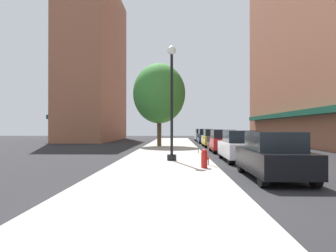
{
  "coord_description": "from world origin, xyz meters",
  "views": [
    {
      "loc": [
        0.63,
        -7.1,
        1.8
      ],
      "look_at": [
        -0.05,
        16.63,
        1.94
      ],
      "focal_mm": 33.49,
      "sensor_mm": 36.0,
      "label": 1
    }
  ],
  "objects_px": {
    "parking_meter_far": "(208,147)",
    "car_white": "(240,146)",
    "parking_meter_near": "(198,141)",
    "car_blue": "(206,136)",
    "lamppost": "(172,101)",
    "car_yellow": "(213,138)",
    "car_black": "(273,156)",
    "tree_near": "(159,94)",
    "car_silver": "(202,135)",
    "fire_hydrant": "(204,158)",
    "car_red": "(223,141)"
  },
  "relations": [
    {
      "from": "car_black",
      "to": "car_white",
      "type": "bearing_deg",
      "value": 90.33
    },
    {
      "from": "tree_near",
      "to": "car_silver",
      "type": "bearing_deg",
      "value": 70.2
    },
    {
      "from": "car_yellow",
      "to": "car_blue",
      "type": "bearing_deg",
      "value": 90.44
    },
    {
      "from": "fire_hydrant",
      "to": "car_white",
      "type": "bearing_deg",
      "value": 58.94
    },
    {
      "from": "fire_hydrant",
      "to": "car_white",
      "type": "relative_size",
      "value": 0.18
    },
    {
      "from": "car_yellow",
      "to": "tree_near",
      "type": "bearing_deg",
      "value": -172.3
    },
    {
      "from": "parking_meter_near",
      "to": "car_white",
      "type": "bearing_deg",
      "value": -64.21
    },
    {
      "from": "car_silver",
      "to": "car_yellow",
      "type": "bearing_deg",
      "value": -88.96
    },
    {
      "from": "car_black",
      "to": "lamppost",
      "type": "bearing_deg",
      "value": 126.12
    },
    {
      "from": "tree_near",
      "to": "car_blue",
      "type": "bearing_deg",
      "value": 57.14
    },
    {
      "from": "car_white",
      "to": "car_blue",
      "type": "height_order",
      "value": "same"
    },
    {
      "from": "car_yellow",
      "to": "car_white",
      "type": "bearing_deg",
      "value": -89.56
    },
    {
      "from": "parking_meter_far",
      "to": "car_white",
      "type": "bearing_deg",
      "value": 53.36
    },
    {
      "from": "lamppost",
      "to": "fire_hydrant",
      "type": "relative_size",
      "value": 7.47
    },
    {
      "from": "lamppost",
      "to": "car_white",
      "type": "distance_m",
      "value": 4.42
    },
    {
      "from": "parking_meter_near",
      "to": "car_blue",
      "type": "height_order",
      "value": "car_blue"
    },
    {
      "from": "car_silver",
      "to": "parking_meter_near",
      "type": "bearing_deg",
      "value": -94.01
    },
    {
      "from": "car_white",
      "to": "car_silver",
      "type": "distance_m",
      "value": 26.08
    },
    {
      "from": "car_black",
      "to": "car_yellow",
      "type": "height_order",
      "value": "same"
    },
    {
      "from": "parking_meter_near",
      "to": "lamppost",
      "type": "bearing_deg",
      "value": -109.48
    },
    {
      "from": "parking_meter_near",
      "to": "car_blue",
      "type": "relative_size",
      "value": 0.3
    },
    {
      "from": "car_yellow",
      "to": "car_silver",
      "type": "relative_size",
      "value": 1.0
    },
    {
      "from": "car_black",
      "to": "car_white",
      "type": "relative_size",
      "value": 1.0
    },
    {
      "from": "lamppost",
      "to": "fire_hydrant",
      "type": "distance_m",
      "value": 4.23
    },
    {
      "from": "parking_meter_near",
      "to": "fire_hydrant",
      "type": "bearing_deg",
      "value": -92.03
    },
    {
      "from": "car_white",
      "to": "car_blue",
      "type": "bearing_deg",
      "value": 90.15
    },
    {
      "from": "car_white",
      "to": "car_silver",
      "type": "xyz_separation_m",
      "value": [
        0.0,
        26.08,
        0.0
      ]
    },
    {
      "from": "lamppost",
      "to": "car_yellow",
      "type": "distance_m",
      "value": 14.21
    },
    {
      "from": "car_silver",
      "to": "fire_hydrant",
      "type": "bearing_deg",
      "value": -93.23
    },
    {
      "from": "car_blue",
      "to": "car_silver",
      "type": "distance_m",
      "value": 6.17
    },
    {
      "from": "parking_meter_far",
      "to": "car_white",
      "type": "distance_m",
      "value": 3.27
    },
    {
      "from": "fire_hydrant",
      "to": "car_blue",
      "type": "xyz_separation_m",
      "value": [
        2.22,
        23.61,
        0.29
      ]
    },
    {
      "from": "tree_near",
      "to": "car_red",
      "type": "height_order",
      "value": "tree_near"
    },
    {
      "from": "lamppost",
      "to": "car_black",
      "type": "distance_m",
      "value": 6.67
    },
    {
      "from": "car_red",
      "to": "car_black",
      "type": "bearing_deg",
      "value": -91.05
    },
    {
      "from": "parking_meter_near",
      "to": "car_red",
      "type": "bearing_deg",
      "value": 50.23
    },
    {
      "from": "parking_meter_near",
      "to": "car_blue",
      "type": "xyz_separation_m",
      "value": [
        1.95,
        15.88,
        -0.14
      ]
    },
    {
      "from": "car_white",
      "to": "car_red",
      "type": "relative_size",
      "value": 1.0
    },
    {
      "from": "lamppost",
      "to": "parking_meter_near",
      "type": "height_order",
      "value": "lamppost"
    },
    {
      "from": "lamppost",
      "to": "car_blue",
      "type": "distance_m",
      "value": 21.11
    },
    {
      "from": "lamppost",
      "to": "fire_hydrant",
      "type": "xyz_separation_m",
      "value": [
        1.41,
        -2.95,
        -2.68
      ]
    },
    {
      "from": "lamppost",
      "to": "car_yellow",
      "type": "height_order",
      "value": "lamppost"
    },
    {
      "from": "parking_meter_far",
      "to": "tree_near",
      "type": "bearing_deg",
      "value": 101.72
    },
    {
      "from": "car_black",
      "to": "car_silver",
      "type": "relative_size",
      "value": 1.0
    },
    {
      "from": "car_silver",
      "to": "car_blue",
      "type": "bearing_deg",
      "value": -88.96
    },
    {
      "from": "tree_near",
      "to": "car_white",
      "type": "bearing_deg",
      "value": -67.58
    },
    {
      "from": "car_black",
      "to": "car_silver",
      "type": "bearing_deg",
      "value": 90.33
    },
    {
      "from": "car_red",
      "to": "car_blue",
      "type": "height_order",
      "value": "same"
    },
    {
      "from": "lamppost",
      "to": "fire_hydrant",
      "type": "height_order",
      "value": "lamppost"
    },
    {
      "from": "parking_meter_near",
      "to": "car_black",
      "type": "bearing_deg",
      "value": -78.77
    }
  ]
}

